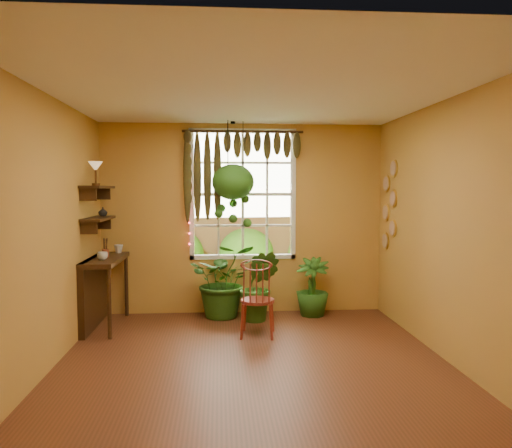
% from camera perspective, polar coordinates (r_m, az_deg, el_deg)
% --- Properties ---
extents(floor, '(4.50, 4.50, 0.00)m').
position_cam_1_polar(floor, '(5.19, -0.23, -15.98)').
color(floor, brown).
rests_on(floor, ground).
extents(ceiling, '(4.50, 4.50, 0.00)m').
position_cam_1_polar(ceiling, '(4.97, -0.24, 14.75)').
color(ceiling, white).
rests_on(ceiling, wall_back).
extents(wall_back, '(4.00, 0.00, 4.00)m').
position_cam_1_polar(wall_back, '(7.14, -1.51, 0.59)').
color(wall_back, '#BE8A40').
rests_on(wall_back, floor).
extents(wall_left, '(0.00, 4.50, 4.50)m').
position_cam_1_polar(wall_left, '(5.16, -23.00, -1.03)').
color(wall_left, '#BE8A40').
rests_on(wall_left, floor).
extents(wall_right, '(0.00, 4.50, 4.50)m').
position_cam_1_polar(wall_right, '(5.42, 21.37, -0.76)').
color(wall_right, '#BE8A40').
rests_on(wall_right, floor).
extents(window, '(1.52, 0.10, 1.86)m').
position_cam_1_polar(window, '(7.16, -1.52, 3.41)').
color(window, white).
rests_on(window, wall_back).
extents(valance_vine, '(1.70, 0.12, 1.10)m').
position_cam_1_polar(valance_vine, '(7.05, -2.18, 8.09)').
color(valance_vine, '#39220F').
rests_on(valance_vine, window).
extents(string_lights, '(0.03, 0.03, 1.54)m').
position_cam_1_polar(string_lights, '(7.07, -7.67, 3.77)').
color(string_lights, '#FF2633').
rests_on(string_lights, window).
extents(wall_plates, '(0.04, 0.32, 1.10)m').
position_cam_1_polar(wall_plates, '(7.05, 14.97, 2.04)').
color(wall_plates, '#F3E0C6').
rests_on(wall_plates, wall_right).
extents(counter_ledge, '(0.40, 1.20, 0.90)m').
position_cam_1_polar(counter_ledge, '(6.76, -17.70, -6.60)').
color(counter_ledge, '#39220F').
rests_on(counter_ledge, floor).
extents(shelf_lower, '(0.25, 0.90, 0.04)m').
position_cam_1_polar(shelf_lower, '(6.66, -17.57, 0.59)').
color(shelf_lower, '#39220F').
rests_on(shelf_lower, wall_left).
extents(shelf_upper, '(0.25, 0.90, 0.04)m').
position_cam_1_polar(shelf_upper, '(6.65, -17.64, 4.04)').
color(shelf_upper, '#39220F').
rests_on(shelf_upper, wall_left).
extents(backyard, '(14.00, 10.00, 12.00)m').
position_cam_1_polar(backyard, '(11.76, -1.43, 1.61)').
color(backyard, '#22621C').
rests_on(backyard, ground).
extents(windsor_chair, '(0.47, 0.49, 1.10)m').
position_cam_1_polar(windsor_chair, '(6.09, 0.16, -9.84)').
color(windsor_chair, maroon).
rests_on(windsor_chair, floor).
extents(potted_plant_left, '(0.96, 0.85, 1.03)m').
position_cam_1_polar(potted_plant_left, '(6.96, -3.66, -6.43)').
color(potted_plant_left, '#1E4D14').
rests_on(potted_plant_left, floor).
extents(potted_plant_mid, '(0.61, 0.54, 0.96)m').
position_cam_1_polar(potted_plant_mid, '(6.72, 0.36, -7.09)').
color(potted_plant_mid, '#1E4D14').
rests_on(potted_plant_mid, floor).
extents(potted_plant_right, '(0.57, 0.57, 0.82)m').
position_cam_1_polar(potted_plant_right, '(7.08, 6.45, -7.14)').
color(potted_plant_right, '#1E4D14').
rests_on(potted_plant_right, floor).
extents(hanging_basket, '(0.58, 0.58, 1.47)m').
position_cam_1_polar(hanging_basket, '(6.88, -2.64, 4.39)').
color(hanging_basket, black).
rests_on(hanging_basket, ceiling).
extents(cup_a, '(0.13, 0.13, 0.10)m').
position_cam_1_polar(cup_a, '(6.45, -17.14, -3.51)').
color(cup_a, silver).
rests_on(cup_a, counter_ledge).
extents(cup_b, '(0.13, 0.13, 0.11)m').
position_cam_1_polar(cup_b, '(7.10, -15.44, -2.75)').
color(cup_b, beige).
rests_on(cup_b, counter_ledge).
extents(brush_jar, '(0.09, 0.09, 0.31)m').
position_cam_1_polar(brush_jar, '(6.69, -16.84, -2.62)').
color(brush_jar, brown).
rests_on(brush_jar, counter_ledge).
extents(shelf_vase, '(0.15, 0.15, 0.12)m').
position_cam_1_polar(shelf_vase, '(6.88, -17.10, 1.36)').
color(shelf_vase, '#B2AD99').
rests_on(shelf_vase, shelf_lower).
extents(tiffany_lamp, '(0.18, 0.18, 0.30)m').
position_cam_1_polar(tiffany_lamp, '(6.50, -17.87, 6.13)').
color(tiffany_lamp, brown).
rests_on(tiffany_lamp, shelf_upper).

